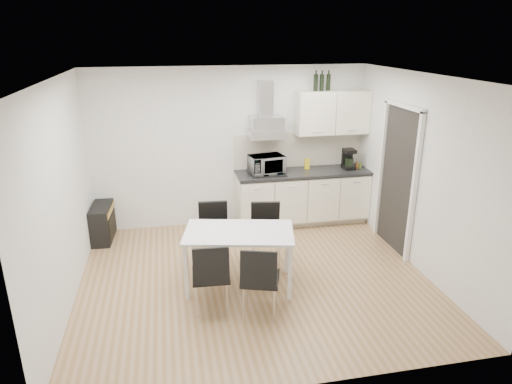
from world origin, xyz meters
TOP-DOWN VIEW (x-y plane):
  - ground at (0.00, 0.00)m, footprint 4.50×4.50m
  - wall_back at (0.00, 2.00)m, footprint 4.50×0.10m
  - wall_front at (0.00, -2.00)m, footprint 4.50×0.10m
  - wall_left at (-2.25, 0.00)m, footprint 0.10×4.00m
  - wall_right at (2.25, 0.00)m, footprint 0.10×4.00m
  - ceiling at (0.00, 0.00)m, footprint 4.50×4.50m
  - doorway at (2.21, 0.55)m, footprint 0.08×1.04m
  - kitchenette at (1.18, 1.73)m, footprint 2.22×0.64m
  - dining_table at (-0.22, -0.11)m, footprint 1.48×1.04m
  - chair_far_left at (-0.47, 0.49)m, footprint 0.48×0.54m
  - chair_far_right at (0.23, 0.33)m, footprint 0.51×0.56m
  - chair_near_left at (-0.63, -0.59)m, footprint 0.47×0.52m
  - chair_near_right at (-0.09, -0.78)m, footprint 0.57×0.61m
  - guitar_amp at (-2.09, 1.65)m, footprint 0.33×0.69m
  - floor_speaker at (-0.34, 1.90)m, footprint 0.23×0.22m

SIDE VIEW (x-z plane):
  - ground at x=0.00m, z-range 0.00..0.00m
  - floor_speaker at x=-0.34m, z-range 0.00..0.33m
  - guitar_amp at x=-2.09m, z-range 0.00..0.57m
  - chair_far_left at x=-0.47m, z-range 0.00..0.88m
  - chair_far_right at x=0.23m, z-range 0.00..0.88m
  - chair_near_left at x=-0.63m, z-range 0.00..0.88m
  - chair_near_right at x=-0.09m, z-range 0.00..0.88m
  - dining_table at x=-0.22m, z-range 0.29..1.04m
  - kitchenette at x=1.18m, z-range -0.43..2.09m
  - doorway at x=2.21m, z-range 0.00..2.10m
  - wall_back at x=0.00m, z-range 0.00..2.60m
  - wall_front at x=0.00m, z-range 0.00..2.60m
  - wall_left at x=-2.25m, z-range 0.00..2.60m
  - wall_right at x=2.25m, z-range 0.00..2.60m
  - ceiling at x=0.00m, z-range 2.60..2.60m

